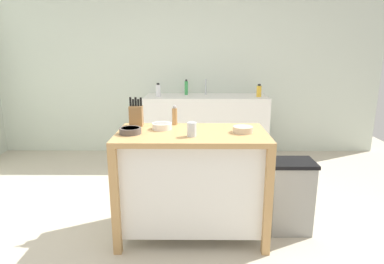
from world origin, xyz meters
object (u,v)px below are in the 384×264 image
at_px(knife_block, 136,115).
at_px(bottle_hand_soap, 158,90).
at_px(bowl_ceramic_small, 130,131).
at_px(bowl_ceramic_wide, 162,126).
at_px(pepper_grinder, 175,116).
at_px(bottle_spray_cleaner, 186,88).
at_px(sink_faucet, 206,87).
at_px(drinking_cup, 192,129).
at_px(bowl_stoneware_deep, 243,129).
at_px(bottle_dish_soap, 259,91).
at_px(kitchen_island, 192,178).
at_px(trash_bin, 290,196).

height_order(knife_block, bottle_hand_soap, knife_block).
distance_m(bowl_ceramic_small, bowl_ceramic_wide, 0.28).
xyz_separation_m(pepper_grinder, bottle_hand_soap, (-0.32, 1.71, 0.01)).
relative_size(bowl_ceramic_wide, pepper_grinder, 0.94).
bearing_deg(bowl_ceramic_small, bottle_spray_cleaner, 80.06).
xyz_separation_m(knife_block, sink_faucet, (0.66, 1.94, 0.02)).
xyz_separation_m(bottle_hand_soap, bottle_spray_cleaner, (0.38, 0.17, 0.02)).
xyz_separation_m(knife_block, drinking_cup, (0.48, -0.35, -0.04)).
relative_size(bowl_stoneware_deep, sink_faucet, 0.71).
bearing_deg(drinking_cup, bottle_spray_cleaner, 92.33).
relative_size(bottle_spray_cleaner, bottle_dish_soap, 1.25).
relative_size(kitchen_island, drinking_cup, 11.02).
xyz_separation_m(knife_block, bowl_stoneware_deep, (0.88, -0.23, -0.07)).
xyz_separation_m(bowl_stoneware_deep, pepper_grinder, (-0.55, 0.27, 0.05)).
bearing_deg(bottle_hand_soap, bottle_spray_cleaner, 24.52).
xyz_separation_m(bowl_ceramic_small, bowl_ceramic_wide, (0.23, 0.15, 0.00)).
distance_m(knife_block, trash_bin, 1.48).
bearing_deg(bottle_dish_soap, bowl_ceramic_small, -124.40).
distance_m(bowl_ceramic_wide, bottle_dish_soap, 2.18).
distance_m(kitchen_island, bowl_ceramic_small, 0.63).
xyz_separation_m(pepper_grinder, bottle_dish_soap, (1.05, 1.69, 0.00)).
height_order(bowl_ceramic_small, bottle_spray_cleaner, bottle_spray_cleaner).
bearing_deg(knife_block, trash_bin, -7.36).
bearing_deg(bottle_dish_soap, bottle_hand_soap, 179.36).
distance_m(bottle_spray_cleaner, bottle_dish_soap, 1.01).
bearing_deg(bottle_spray_cleaner, pepper_grinder, -91.78).
height_order(kitchen_island, sink_faucet, sink_faucet).
height_order(pepper_grinder, trash_bin, pepper_grinder).
height_order(bowl_ceramic_small, sink_faucet, sink_faucet).
bearing_deg(knife_block, bottle_spray_cleaner, 78.68).
distance_m(kitchen_island, bowl_ceramic_wide, 0.49).
bearing_deg(kitchen_island, bottle_hand_soap, 103.57).
distance_m(bowl_ceramic_wide, bottle_hand_soap, 1.89).
relative_size(drinking_cup, bottle_spray_cleaner, 0.50).
distance_m(kitchen_island, bottle_dish_soap, 2.20).
relative_size(bowl_stoneware_deep, bottle_spray_cleaner, 0.73).
bearing_deg(bowl_ceramic_wide, kitchen_island, -21.39).
bearing_deg(bowl_ceramic_small, bottle_dish_soap, 55.60).
height_order(sink_faucet, bottle_spray_cleaner, sink_faucet).
height_order(kitchen_island, bottle_dish_soap, bottle_dish_soap).
relative_size(drinking_cup, bottle_dish_soap, 0.63).
height_order(bowl_stoneware_deep, bottle_dish_soap, bottle_dish_soap).
distance_m(bowl_stoneware_deep, bottle_hand_soap, 2.16).
distance_m(bowl_ceramic_wide, drinking_cup, 0.33).
xyz_separation_m(bowl_ceramic_wide, trash_bin, (1.08, -0.04, -0.60)).
distance_m(sink_faucet, bottle_hand_soap, 0.69).
xyz_separation_m(kitchen_island, bottle_dish_soap, (0.90, 1.95, 0.47)).
distance_m(drinking_cup, pepper_grinder, 0.42).
height_order(pepper_grinder, bottle_hand_soap, bottle_hand_soap).
relative_size(knife_block, bowl_ceramic_wide, 1.54).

